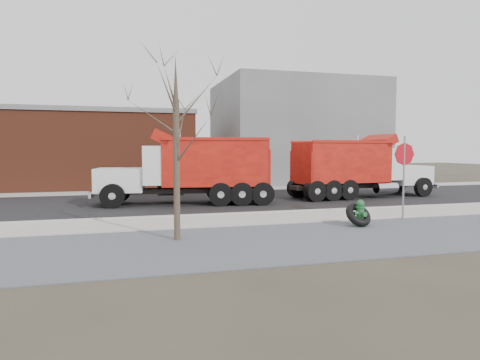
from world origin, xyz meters
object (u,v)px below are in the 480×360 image
object	(u,v)px
truck_tire	(358,215)
stop_sign	(404,164)
fire_hydrant	(360,214)
dump_truck_red_a	(358,166)
dump_truck_red_b	(192,167)

from	to	relation	value
truck_tire	stop_sign	size ratio (longest dim) A/B	0.34
fire_hydrant	dump_truck_red_a	xyz separation A→B (m)	(4.60, 7.92, 1.31)
fire_hydrant	dump_truck_red_a	world-z (taller)	dump_truck_red_a
dump_truck_red_a	dump_truck_red_b	size ratio (longest dim) A/B	1.02
fire_hydrant	truck_tire	world-z (taller)	fire_hydrant
truck_tire	dump_truck_red_b	size ratio (longest dim) A/B	0.13
dump_truck_red_b	stop_sign	bearing A→B (deg)	142.39
stop_sign	dump_truck_red_a	world-z (taller)	dump_truck_red_a
stop_sign	dump_truck_red_b	size ratio (longest dim) A/B	0.37
fire_hydrant	truck_tire	xyz separation A→B (m)	(-0.09, -0.02, -0.02)
fire_hydrant	dump_truck_red_a	distance (m)	9.25
dump_truck_red_a	stop_sign	bearing A→B (deg)	-113.31
fire_hydrant	dump_truck_red_b	distance (m)	8.82
dump_truck_red_a	dump_truck_red_b	distance (m)	9.11
dump_truck_red_b	truck_tire	bearing A→B (deg)	127.98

